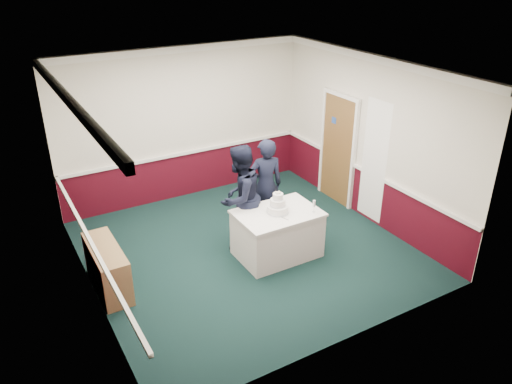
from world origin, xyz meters
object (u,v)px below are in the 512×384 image
cake_knife (283,218)px  person_woman (265,185)px  cake_table (277,233)px  sideboard (108,268)px  champagne_flute (314,204)px  person_man (240,197)px  wedding_cake (278,206)px

cake_knife → person_woman: 1.10m
cake_table → cake_knife: 0.44m
sideboard → champagne_flute: champagne_flute is taller
cake_table → cake_knife: bearing=-98.5°
sideboard → cake_table: (2.63, -0.47, 0.05)m
sideboard → cake_knife: bearing=-14.5°
sideboard → person_man: person_man is taller
wedding_cake → person_woman: (0.28, 0.85, -0.05)m
person_man → wedding_cake: bearing=96.8°
cake_table → wedding_cake: size_ratio=3.63×
champagne_flute → person_man: person_man is taller
cake_knife → person_man: (-0.34, 0.78, 0.10)m
person_man → cake_knife: bearing=87.8°
sideboard → person_woman: 2.99m
wedding_cake → cake_table: bearing=-90.0°
cake_table → person_woman: 1.00m
sideboard → champagne_flute: size_ratio=5.85×
sideboard → person_man: size_ratio=0.67×
sideboard → champagne_flute: bearing=-13.5°
wedding_cake → champagne_flute: size_ratio=1.78×
sideboard → cake_knife: size_ratio=5.45×
person_woman → champagne_flute: bearing=114.5°
person_man → champagne_flute: bearing=109.5°
cake_table → person_man: (-0.37, 0.58, 0.49)m
person_woman → wedding_cake: bearing=85.2°
sideboard → wedding_cake: (2.63, -0.47, 0.55)m
wedding_cake → person_woman: 0.90m
cake_table → champagne_flute: bearing=-29.2°
wedding_cake → person_woman: bearing=71.6°
sideboard → cake_knife: (2.60, -0.67, 0.44)m
cake_table → person_woman: bearing=71.6°
cake_knife → cake_table: bearing=64.4°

